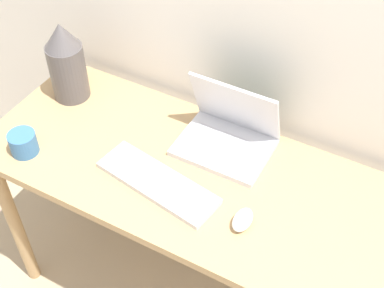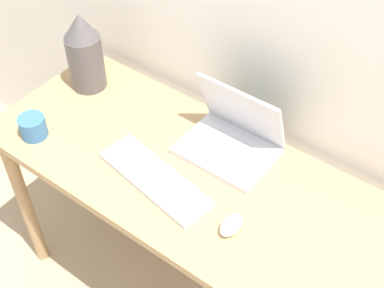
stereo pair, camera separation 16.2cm
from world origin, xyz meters
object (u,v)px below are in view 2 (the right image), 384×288
Objects in this scene: keyboard at (155,179)px; mouse at (231,225)px; mug at (33,127)px; vase at (84,52)px; laptop at (232,137)px.

mouse reaches higher than keyboard.
mug is (-0.45, -0.08, 0.03)m from keyboard.
vase is at bearing 97.88° from mug.
keyboard is at bearing -113.08° from laptop.
mug reaches higher than mouse.
mug is at bearing -82.12° from vase.
laptop is 0.33m from mouse.
mug is (-0.56, -0.35, -0.01)m from laptop.
vase is (-0.49, 0.22, 0.14)m from keyboard.
laptop reaches higher than keyboard.
vase is 3.35× the size of mug.
mouse is at bearing -16.31° from vase.
vase is at bearing 156.07° from keyboard.
laptop is 0.61m from vase.
laptop is 3.31× the size of mug.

